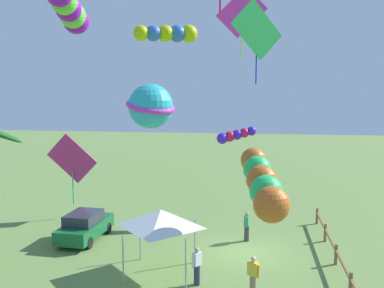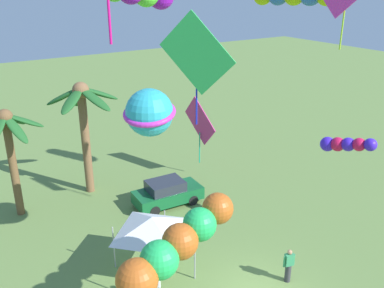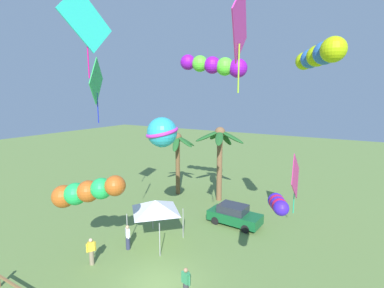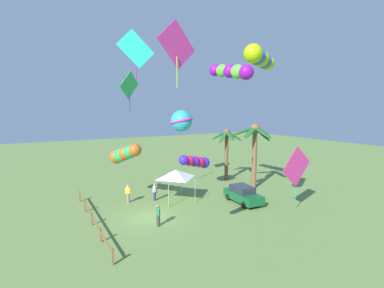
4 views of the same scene
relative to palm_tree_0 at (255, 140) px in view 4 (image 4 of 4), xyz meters
The scene contains 18 objects.
ground_plane 13.79m from the palm_tree_0, 78.68° to the right, with size 120.00×120.00×0.00m, color olive.
palm_tree_0 is the anchor object (origin of this frame).
palm_tree_1 4.29m from the palm_tree_0, behind, with size 3.79×3.28×6.05m.
rail_fence 17.37m from the palm_tree_0, 84.07° to the right, with size 12.26×0.12×0.95m.
parked_car_0 6.70m from the palm_tree_0, 51.84° to the right, with size 3.99×1.91×1.51m.
spectator_0 11.57m from the palm_tree_0, 96.64° to the right, with size 0.46×0.41×1.59m.
spectator_1 13.95m from the palm_tree_0, 71.44° to the right, with size 0.54×0.31×1.59m.
spectator_2 13.77m from the palm_tree_0, 98.23° to the right, with size 0.39×0.49×1.59m.
festival_tent 9.36m from the palm_tree_0, 92.20° to the right, with size 2.86×2.86×2.85m.
kite_ball_0 8.78m from the palm_tree_0, 90.32° to the right, with size 2.97×2.97×1.91m.
kite_diamond_1 15.38m from the palm_tree_0, 62.12° to the right, with size 0.57×2.83×3.98m.
kite_tube_2 7.98m from the palm_tree_0, 69.88° to the right, with size 4.73×2.02×1.71m.
kite_diamond_3 13.92m from the palm_tree_0, 93.22° to the right, with size 1.30×1.97×3.24m.
kite_tube_4 14.24m from the palm_tree_0, 55.42° to the right, with size 1.25×2.38×1.04m.
kite_tube_5 13.37m from the palm_tree_0, 97.41° to the right, with size 4.53×1.83×2.16m.
kite_diamond_6 7.26m from the palm_tree_0, 13.79° to the right, with size 0.49×3.22×4.48m.
kite_tube_7 13.12m from the palm_tree_0, 40.83° to the right, with size 2.65×3.70×1.15m.
kite_diamond_8 14.66m from the palm_tree_0, 103.16° to the right, with size 0.39×3.44×4.81m.
Camera 4 is at (19.95, -7.45, 8.37)m, focal length 26.70 mm.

